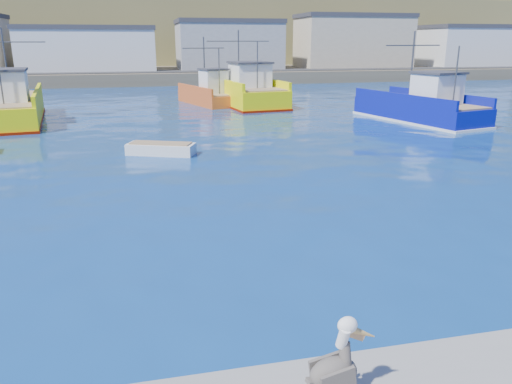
{
  "coord_description": "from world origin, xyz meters",
  "views": [
    {
      "loc": [
        -3.55,
        -9.91,
        5.67
      ],
      "look_at": [
        -0.37,
        3.79,
        1.4
      ],
      "focal_mm": 35.0,
      "sensor_mm": 36.0,
      "label": 1
    }
  ],
  "objects_px": {
    "skiff_mid": "(161,150)",
    "trawler_blue": "(421,108)",
    "trawler_yellow_a": "(10,107)",
    "trawler_yellow_b": "(244,92)",
    "pelican": "(336,366)",
    "boat_orange": "(210,93)"
  },
  "relations": [
    {
      "from": "trawler_yellow_a",
      "to": "trawler_yellow_b",
      "type": "bearing_deg",
      "value": 20.07
    },
    {
      "from": "skiff_mid",
      "to": "trawler_blue",
      "type": "bearing_deg",
      "value": 20.25
    },
    {
      "from": "skiff_mid",
      "to": "trawler_yellow_a",
      "type": "bearing_deg",
      "value": 127.01
    },
    {
      "from": "trawler_yellow_b",
      "to": "pelican",
      "type": "relative_size",
      "value": 9.71
    },
    {
      "from": "boat_orange",
      "to": "pelican",
      "type": "relative_size",
      "value": 6.14
    },
    {
      "from": "trawler_yellow_a",
      "to": "pelican",
      "type": "height_order",
      "value": "trawler_yellow_a"
    },
    {
      "from": "trawler_blue",
      "to": "skiff_mid",
      "type": "xyz_separation_m",
      "value": [
        -19.1,
        -7.05,
        -0.76
      ]
    },
    {
      "from": "trawler_yellow_a",
      "to": "skiff_mid",
      "type": "bearing_deg",
      "value": -52.99
    },
    {
      "from": "boat_orange",
      "to": "trawler_blue",
      "type": "bearing_deg",
      "value": -45.08
    },
    {
      "from": "skiff_mid",
      "to": "trawler_yellow_b",
      "type": "bearing_deg",
      "value": 66.91
    },
    {
      "from": "trawler_yellow_b",
      "to": "pelican",
      "type": "xyz_separation_m",
      "value": [
        -6.99,
        -40.3,
        -0.04
      ]
    },
    {
      "from": "trawler_yellow_a",
      "to": "skiff_mid",
      "type": "height_order",
      "value": "trawler_yellow_a"
    },
    {
      "from": "trawler_yellow_b",
      "to": "trawler_blue",
      "type": "relative_size",
      "value": 1.19
    },
    {
      "from": "trawler_blue",
      "to": "trawler_yellow_b",
      "type": "bearing_deg",
      "value": 128.48
    },
    {
      "from": "trawler_yellow_b",
      "to": "pelican",
      "type": "distance_m",
      "value": 40.9
    },
    {
      "from": "boat_orange",
      "to": "pelican",
      "type": "bearing_deg",
      "value": -95.37
    },
    {
      "from": "boat_orange",
      "to": "skiff_mid",
      "type": "xyz_separation_m",
      "value": [
        -5.47,
        -20.72,
        -0.77
      ]
    },
    {
      "from": "trawler_yellow_a",
      "to": "trawler_blue",
      "type": "bearing_deg",
      "value": -12.26
    },
    {
      "from": "trawler_yellow_b",
      "to": "skiff_mid",
      "type": "relative_size",
      "value": 3.63
    },
    {
      "from": "skiff_mid",
      "to": "pelican",
      "type": "height_order",
      "value": "pelican"
    },
    {
      "from": "trawler_blue",
      "to": "skiff_mid",
      "type": "height_order",
      "value": "trawler_blue"
    },
    {
      "from": "boat_orange",
      "to": "skiff_mid",
      "type": "bearing_deg",
      "value": -104.79
    }
  ]
}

